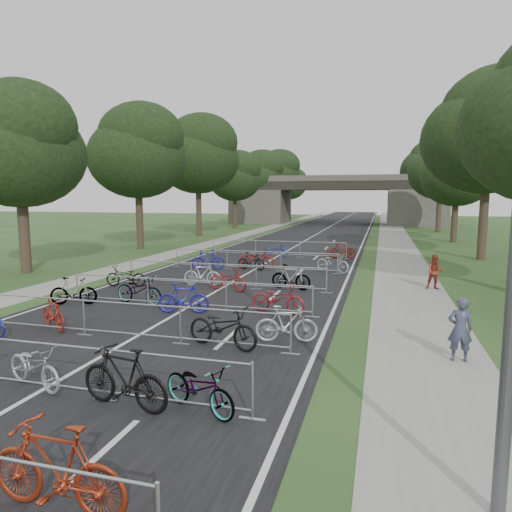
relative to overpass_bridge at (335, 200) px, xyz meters
The scene contains 47 objects.
road 15.41m from the overpass_bridge, 90.00° to the right, with size 11.00×140.00×0.01m, color black.
sidewalk_right 17.36m from the overpass_bridge, 61.93° to the right, with size 3.00×140.00×0.01m, color gray.
sidewalk_left 17.14m from the overpass_bridge, 116.57° to the right, with size 2.00×140.00×0.01m, color gray.
lane_markings 15.41m from the overpass_bridge, 90.00° to the right, with size 0.12×140.00×0.00m, color silver.
overpass_bridge is the anchor object (origin of this frame).
tree_left_0 50.47m from the overpass_bridge, 103.07° to the right, with size 6.72×6.72×10.25m.
tree_left_1 38.97m from the overpass_bridge, 107.08° to the right, with size 7.56×7.56×11.53m.
tree_right_1 39.56m from the overpass_bridge, 70.53° to the right, with size 8.18×8.18×12.47m.
tree_left_2 27.92m from the overpass_bridge, 114.44° to the right, with size 8.40×8.40×12.81m.
tree_right_2 28.39m from the overpass_bridge, 62.40° to the right, with size 6.16×6.16×9.39m.
tree_left_3 17.59m from the overpass_bridge, 131.07° to the right, with size 6.72×6.72×10.25m.
tree_right_3 18.82m from the overpass_bridge, 44.93° to the right, with size 7.17×7.17×10.93m.
tree_left_4 12.05m from the overpass_bridge, behind, with size 7.56×7.56×11.53m.
tree_right_4 13.86m from the overpass_bridge, ahead, with size 8.18×8.18×12.47m.
tree_left_5 16.44m from the overpass_bridge, 136.20° to the left, with size 8.40×8.40×12.81m.
tree_right_5 17.23m from the overpass_bridge, 39.82° to the left, with size 6.16×6.16×9.39m.
tree_left_6 25.77m from the overpass_bridge, 116.43° to the left, with size 6.72×6.72×10.25m.
tree_right_6 26.62m from the overpass_bridge, 60.25° to the left, with size 7.17×7.17×10.93m.
barrier_row_1 61.47m from the overpass_bridge, 90.00° to the right, with size 9.70×0.08×1.10m.
barrier_row_2 57.88m from the overpass_bridge, 90.00° to the right, with size 9.70×0.08×1.10m.
barrier_row_3 54.08m from the overpass_bridge, 90.00° to the right, with size 9.70×0.08×1.10m.
barrier_row_4 50.09m from the overpass_bridge, 90.00° to the right, with size 9.70×0.08×1.10m.
barrier_row_5 45.10m from the overpass_bridge, 90.00° to the right, with size 9.70×0.08×1.10m.
barrier_row_6 39.11m from the overpass_bridge, 90.00° to the right, with size 9.70×0.08×1.10m.
bike_3 64.56m from the overpass_bridge, 87.43° to the right, with size 0.58×2.05×1.23m, color maroon.
bike_5 61.35m from the overpass_bridge, 90.22° to the right, with size 0.63×1.81×0.95m, color #9C9DA4.
bike_6 61.72m from the overpass_bridge, 88.02° to the right, with size 0.57×2.03×1.22m, color black.
bike_7 61.54m from the overpass_bridge, 86.68° to the right, with size 0.63×1.80×0.95m, color #AAACB2.
bike_9 57.70m from the overpass_bridge, 92.80° to the right, with size 0.46×1.64×0.98m, color maroon.
bike_10 57.90m from the overpass_bridge, 87.28° to the right, with size 0.75×2.15×1.13m, color black.
bike_11 57.12m from the overpass_bridge, 85.68° to the right, with size 0.49×1.74×1.04m, color #B3B3BB.
bike_12 54.87m from the overpass_bridge, 94.50° to the right, with size 0.49×1.73×1.04m, color #AAACB2.
bike_13 53.99m from the overpass_bridge, 92.10° to the right, with size 0.72×2.06×1.08m, color #AAACB2.
bike_14 54.77m from the overpass_bridge, 89.79° to the right, with size 0.50×1.79×1.07m, color navy.
bike_15 53.96m from the overpass_bridge, 86.42° to the right, with size 0.68×1.94×1.02m, color maroon.
bike_16 51.26m from the overpass_bridge, 94.82° to the right, with size 0.63×1.81×0.95m, color black.
bike_17 50.00m from the overpass_bridge, 91.20° to the right, with size 0.50×1.75×1.05m, color #B2B2BA.
bike_18 50.71m from the overpass_bridge, 89.50° to the right, with size 0.65×1.86×0.98m, color maroon.
bike_19 49.82m from the overpass_bridge, 86.53° to the right, with size 0.51×1.80×1.08m, color #AAACB2.
bike_20 45.61m from the overpass_bridge, 93.16° to the right, with size 0.52×1.84×1.11m, color navy.
bike_21 44.17m from the overpass_bridge, 90.09° to the right, with size 0.72×2.06×1.08m, color maroon.
bike_22 45.11m from the overpass_bridge, 90.16° to the right, with size 0.46×1.65×0.99m, color black.
bike_23 44.91m from the overpass_bridge, 84.49° to the right, with size 0.71×2.03×1.07m, color #A3A3AA.
bike_26 39.26m from the overpass_bridge, 90.18° to the right, with size 0.61×1.74×0.92m, color navy.
bike_27 39.15m from the overpass_bridge, 83.68° to the right, with size 0.51×1.79×1.08m, color maroon.
pedestrian_a 57.88m from the overpass_bridge, 81.35° to the right, with size 0.59×0.38×1.61m, color #373C53.
pedestrian_b 48.87m from the overpass_bridge, 79.28° to the right, with size 0.74×0.58×1.52m, color maroon.
Camera 1 is at (6.75, -3.94, 4.04)m, focal length 32.00 mm.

